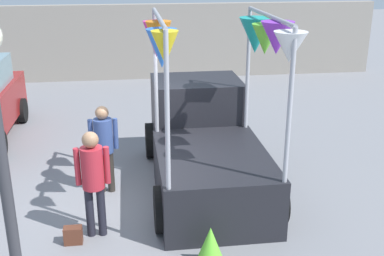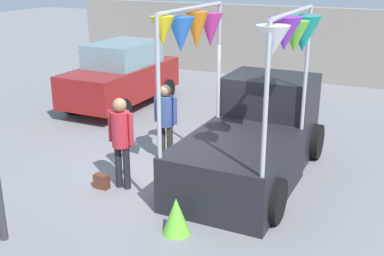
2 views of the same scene
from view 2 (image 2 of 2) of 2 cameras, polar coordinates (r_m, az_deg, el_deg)
name	(u,v)px [view 2 (image 2 of 2)]	position (r m, az deg, el deg)	size (l,w,h in m)	color
ground_plane	(173,175)	(9.68, -2.24, -5.57)	(60.00, 60.00, 0.00)	slate
vendor_truck	(255,129)	(9.48, 7.45, -0.14)	(2.46, 4.12, 3.33)	black
parked_car	(122,75)	(14.21, -8.32, 6.24)	(1.88, 4.00, 1.88)	maroon
person_customer	(121,135)	(8.84, -8.42, -0.78)	(0.53, 0.34, 1.74)	black
person_vendor	(166,116)	(10.00, -3.15, 1.45)	(0.53, 0.34, 1.67)	#2D2823
handbag	(102,181)	(9.23, -10.65, -6.22)	(0.28, 0.16, 0.28)	#592D1E
brick_boundary_wall	(295,44)	(17.85, 12.15, 9.73)	(18.00, 0.36, 2.60)	gray
folded_kite_bundle_lime	(176,216)	(7.58, -1.89, -10.36)	(0.44, 0.44, 0.60)	#66CC33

